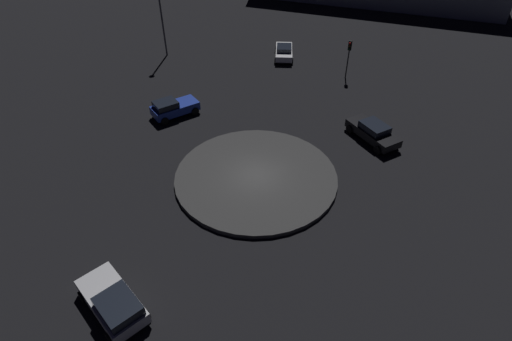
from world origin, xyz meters
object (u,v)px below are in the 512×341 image
car_silver (113,302)px  car_blue (173,108)px  traffic_light_south (349,52)px  car_black (373,132)px  car_white (284,51)px

car_silver → car_blue: size_ratio=1.12×
traffic_light_south → car_black: bearing=31.0°
car_silver → car_white: size_ratio=1.03×
car_blue → traffic_light_south: (-13.86, -10.51, 1.88)m
car_silver → car_blue: (4.16, -18.25, -0.00)m
car_white → traffic_light_south: 7.78m
car_black → car_blue: bearing=-132.2°
car_silver → car_white: (-2.94, -32.09, -0.08)m
car_silver → traffic_light_south: 30.41m
car_black → traffic_light_south: 10.97m
car_silver → car_black: bearing=-89.1°
car_blue → car_white: bearing=15.8°
car_black → car_silver: 22.04m
car_black → car_silver: car_silver is taller
car_blue → car_silver: bearing=-124.2°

